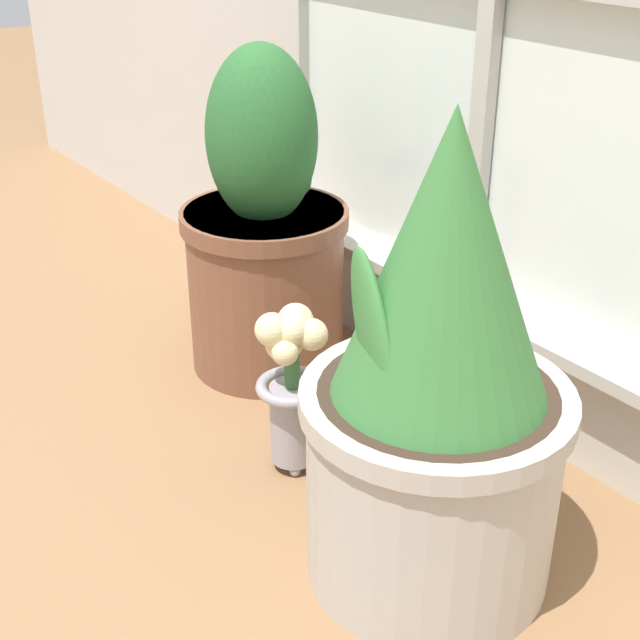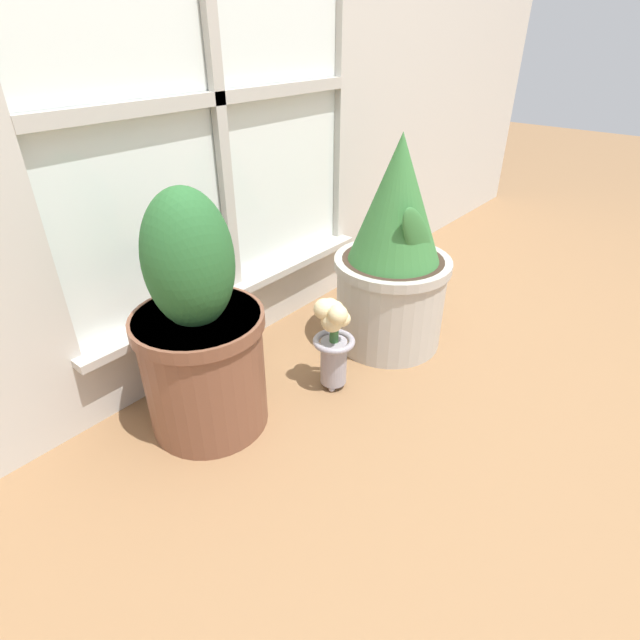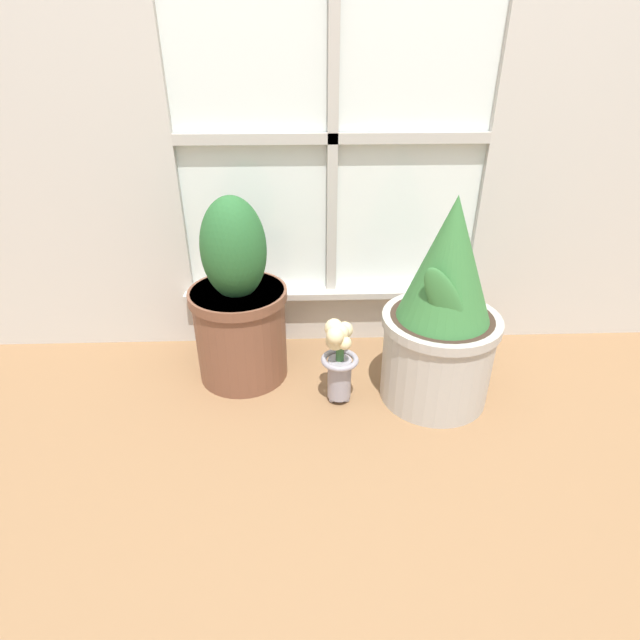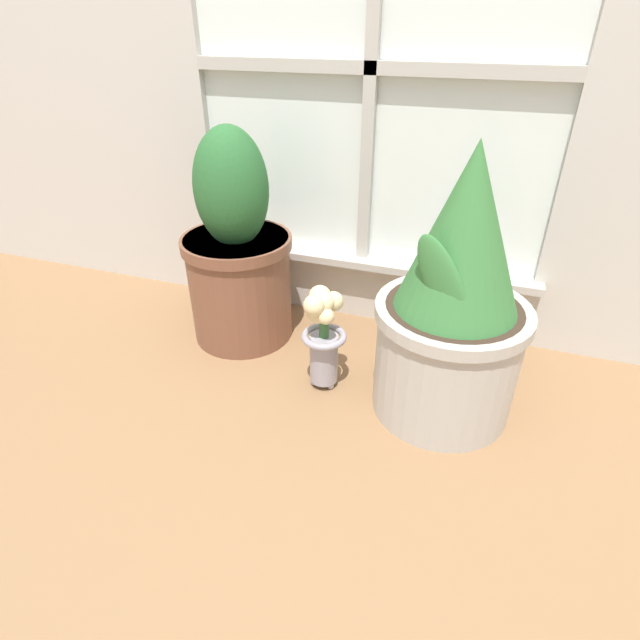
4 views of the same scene
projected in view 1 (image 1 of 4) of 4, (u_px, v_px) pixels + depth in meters
The scene contains 4 objects.
ground_plane at pixel (242, 485), 1.52m from camera, with size 10.00×10.00×0.00m, color olive.
potted_plant_left at pixel (265, 240), 1.78m from camera, with size 0.34×0.34×0.66m.
potted_plant_right at pixel (437, 388), 1.20m from camera, with size 0.38×0.38×0.70m.
flower_vase at pixel (291, 377), 1.49m from camera, with size 0.12×0.12×0.30m.
Camera 1 is at (1.07, -0.62, 0.95)m, focal length 50.00 mm.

